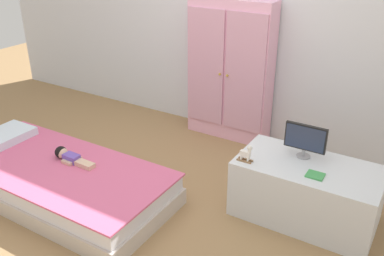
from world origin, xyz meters
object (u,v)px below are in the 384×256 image
(tv_monitor, at_px, (305,139))
(book_green, at_px, (315,175))
(bed, at_px, (59,180))
(wardrobe, at_px, (230,71))
(rocking_horse_toy, at_px, (247,153))
(tv_stand, at_px, (306,191))
(doll, at_px, (68,156))

(tv_monitor, bearing_deg, book_green, -54.53)
(bed, bearing_deg, wardrobe, 68.84)
(bed, height_order, rocking_horse_toy, rocking_horse_toy)
(tv_stand, relative_size, tv_monitor, 3.34)
(bed, height_order, book_green, book_green)
(bed, distance_m, tv_monitor, 1.91)
(doll, bearing_deg, wardrobe, 67.79)
(doll, bearing_deg, tv_stand, 19.66)
(bed, xyz_separation_m, tv_stand, (1.75, 0.73, 0.09))
(tv_monitor, xyz_separation_m, book_green, (0.15, -0.21, -0.14))
(rocking_horse_toy, distance_m, book_green, 0.48)
(tv_stand, bearing_deg, wardrobe, 139.65)
(doll, bearing_deg, book_green, 15.42)
(wardrobe, height_order, tv_monitor, wardrobe)
(bed, xyz_separation_m, book_green, (1.82, 0.61, 0.31))
(bed, xyz_separation_m, doll, (0.01, 0.11, 0.17))
(doll, height_order, wardrobe, wardrobe)
(bed, relative_size, tv_monitor, 6.17)
(bed, relative_size, book_green, 15.93)
(tv_monitor, height_order, book_green, tv_monitor)
(tv_stand, relative_size, rocking_horse_toy, 7.53)
(tv_monitor, bearing_deg, rocking_horse_toy, -139.81)
(doll, distance_m, tv_monitor, 1.83)
(wardrobe, bearing_deg, tv_stand, -40.35)
(bed, distance_m, tv_stand, 1.89)
(book_green, bearing_deg, tv_stand, 121.69)
(tv_monitor, bearing_deg, doll, -156.77)
(wardrobe, bearing_deg, bed, -111.16)
(bed, xyz_separation_m, rocking_horse_toy, (1.34, 0.55, 0.37))
(wardrobe, relative_size, tv_monitor, 4.58)
(tv_stand, height_order, book_green, book_green)
(tv_monitor, distance_m, rocking_horse_toy, 0.43)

